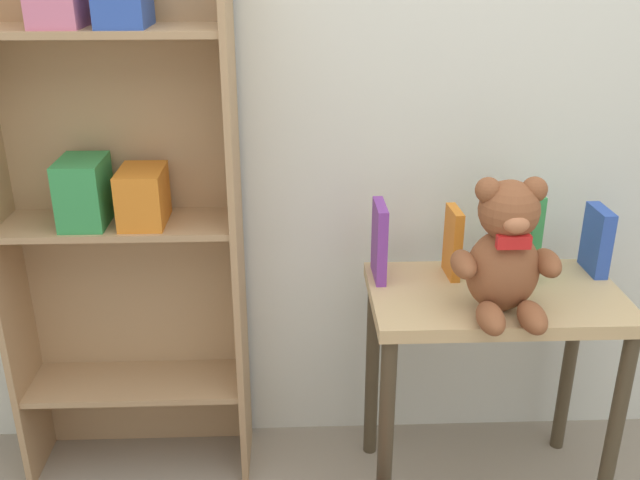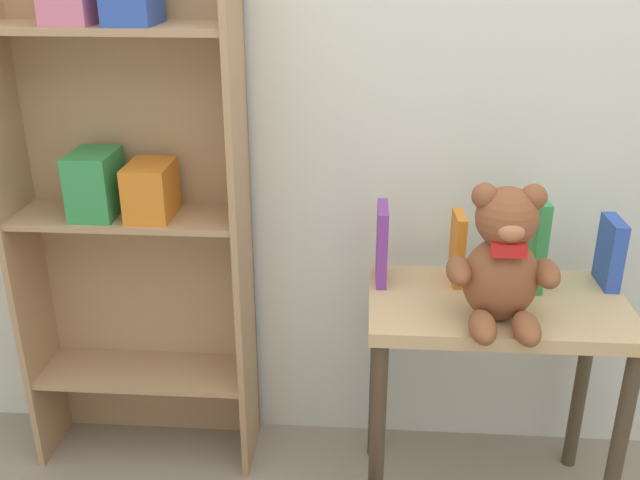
# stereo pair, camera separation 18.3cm
# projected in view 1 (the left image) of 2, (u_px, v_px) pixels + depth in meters

# --- Properties ---
(wall_back) EXTENTS (4.80, 0.06, 2.50)m
(wall_back) POSITION_uv_depth(u_px,v_px,m) (412.00, 33.00, 1.89)
(wall_back) COLOR silver
(wall_back) RESTS_ON ground_plane
(bookshelf_side) EXTENTS (0.64, 0.23, 1.56)m
(bookshelf_side) POSITION_uv_depth(u_px,v_px,m) (118.00, 193.00, 1.90)
(bookshelf_side) COLOR tan
(bookshelf_side) RESTS_ON ground_plane
(display_table) EXTENTS (0.65, 0.39, 0.64)m
(display_table) POSITION_uv_depth(u_px,v_px,m) (492.00, 329.00, 1.90)
(display_table) COLOR tan
(display_table) RESTS_ON ground_plane
(teddy_bear) EXTENTS (0.26, 0.24, 0.34)m
(teddy_bear) POSITION_uv_depth(u_px,v_px,m) (506.00, 253.00, 1.69)
(teddy_bear) COLOR brown
(teddy_bear) RESTS_ON display_table
(book_standing_purple) EXTENTS (0.03, 0.13, 0.21)m
(book_standing_purple) POSITION_uv_depth(u_px,v_px,m) (379.00, 241.00, 1.89)
(book_standing_purple) COLOR purple
(book_standing_purple) RESTS_ON display_table
(book_standing_orange) EXTENTS (0.03, 0.11, 0.19)m
(book_standing_orange) POSITION_uv_depth(u_px,v_px,m) (453.00, 242.00, 1.91)
(book_standing_orange) COLOR orange
(book_standing_orange) RESTS_ON display_table
(book_standing_green) EXTENTS (0.03, 0.13, 0.24)m
(book_standing_green) POSITION_uv_depth(u_px,v_px,m) (528.00, 234.00, 1.90)
(book_standing_green) COLOR #33934C
(book_standing_green) RESTS_ON display_table
(book_standing_blue) EXTENTS (0.04, 0.12, 0.18)m
(book_standing_blue) POSITION_uv_depth(u_px,v_px,m) (597.00, 240.00, 1.93)
(book_standing_blue) COLOR #2D51B7
(book_standing_blue) RESTS_ON display_table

